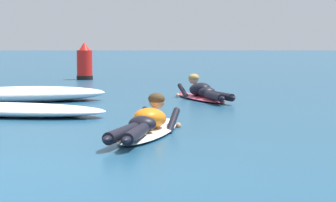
{
  "coord_description": "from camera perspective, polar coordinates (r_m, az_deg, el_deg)",
  "views": [
    {
      "loc": [
        1.7,
        -5.39,
        1.17
      ],
      "look_at": [
        1.8,
        4.73,
        0.2
      ],
      "focal_mm": 67.91,
      "sensor_mm": 36.0,
      "label": 1
    }
  ],
  "objects": [
    {
      "name": "surfer_near",
      "position": [
        7.83,
        -1.91,
        -2.12
      ],
      "size": [
        1.0,
        2.54,
        0.53
      ],
      "color": "white",
      "rests_on": "ground"
    },
    {
      "name": "channel_marker_buoy",
      "position": [
        19.22,
        -7.5,
        3.27
      ],
      "size": [
        0.49,
        0.49,
        1.12
      ],
      "color": "red",
      "rests_on": "ground"
    },
    {
      "name": "surfer_far",
      "position": [
        12.58,
        3.13,
        0.74
      ],
      "size": [
        1.14,
        2.51,
        0.54
      ],
      "color": "#E54C66",
      "rests_on": "ground"
    },
    {
      "name": "ground_plane",
      "position": [
        15.52,
        -6.88,
        1.09
      ],
      "size": [
        120.0,
        120.0,
        0.0
      ],
      "primitive_type": "plane",
      "color": "navy"
    },
    {
      "name": "whitewater_front",
      "position": [
        12.42,
        -12.87,
        0.55
      ],
      "size": [
        3.28,
        1.64,
        0.3
      ],
      "color": "white",
      "rests_on": "ground"
    },
    {
      "name": "whitewater_mid_right",
      "position": [
        10.18,
        -13.96,
        -0.78
      ],
      "size": [
        3.24,
        1.6,
        0.2
      ],
      "color": "white",
      "rests_on": "ground"
    }
  ]
}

